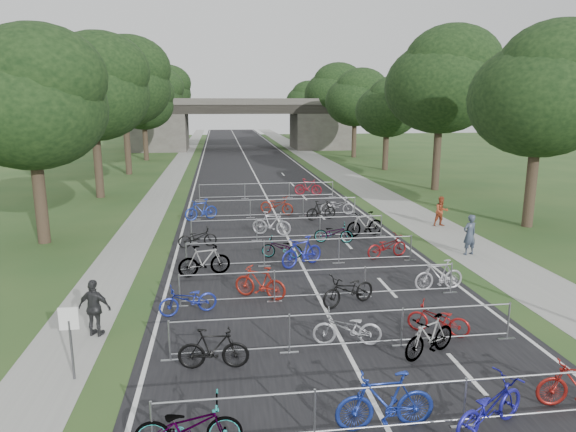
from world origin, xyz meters
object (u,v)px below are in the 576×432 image
(bike_0, at_px, (188,426))
(pedestrian_a, at_px, (470,235))
(overpass_bridge, at_px, (241,124))
(park_sign, at_px, (70,330))
(pedestrian_c, at_px, (95,308))
(pedestrian_b, at_px, (441,212))
(bike_1, at_px, (385,402))
(bike_2, at_px, (490,407))

(bike_0, distance_m, pedestrian_a, 16.12)
(overpass_bridge, bearing_deg, park_sign, -96.26)
(park_sign, xyz_separation_m, bike_0, (2.86, -3.01, -0.74))
(park_sign, xyz_separation_m, pedestrian_a, (14.20, 8.45, -0.38))
(overpass_bridge, xyz_separation_m, pedestrian_c, (-6.80, -59.63, -2.71))
(pedestrian_b, bearing_deg, bike_0, -131.01)
(bike_1, bearing_deg, pedestrian_b, 151.84)
(overpass_bridge, bearing_deg, bike_2, -88.26)
(park_sign, relative_size, bike_1, 0.89)
(pedestrian_a, distance_m, pedestrian_b, 5.30)
(bike_2, relative_size, pedestrian_a, 1.15)
(overpass_bridge, distance_m, pedestrian_a, 54.12)
(overpass_bridge, xyz_separation_m, park_sign, (-6.80, -62.00, -2.27))
(park_sign, relative_size, bike_0, 0.90)
(bike_2, bearing_deg, pedestrian_b, -47.74)
(pedestrian_a, xyz_separation_m, pedestrian_b, (1.04, 5.20, -0.09))
(pedestrian_a, distance_m, pedestrian_c, 15.44)
(overpass_bridge, bearing_deg, bike_1, -90.06)
(park_sign, height_order, pedestrian_b, park_sign)
(bike_0, relative_size, pedestrian_b, 1.26)
(bike_1, xyz_separation_m, pedestrian_a, (7.46, 11.30, 0.27))
(pedestrian_c, bearing_deg, bike_0, 136.22)
(bike_2, distance_m, pedestrian_c, 10.39)
(park_sign, xyz_separation_m, pedestrian_b, (15.23, 13.65, -0.47))
(pedestrian_c, bearing_deg, pedestrian_a, -138.60)
(bike_2, bearing_deg, bike_1, 54.15)
(pedestrian_b, bearing_deg, pedestrian_c, -147.90)
(park_sign, distance_m, pedestrian_b, 20.46)
(pedestrian_b, bearing_deg, bike_2, -115.40)
(overpass_bridge, height_order, park_sign, overpass_bridge)
(bike_0, bearing_deg, overpass_bridge, -2.47)
(park_sign, xyz_separation_m, bike_1, (6.73, -2.85, -0.65))
(bike_1, relative_size, pedestrian_a, 1.16)
(park_sign, relative_size, pedestrian_b, 1.14)
(park_sign, bearing_deg, bike_2, -19.88)
(overpass_bridge, distance_m, bike_2, 65.27)
(bike_1, xyz_separation_m, pedestrian_b, (8.50, 16.50, 0.18))
(bike_0, xyz_separation_m, pedestrian_a, (11.33, 11.46, 0.36))
(bike_2, height_order, pedestrian_c, pedestrian_c)
(overpass_bridge, height_order, bike_1, overpass_bridge)
(park_sign, height_order, pedestrian_a, park_sign)
(overpass_bridge, bearing_deg, pedestrian_c, -96.51)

